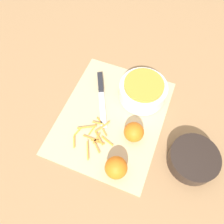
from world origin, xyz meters
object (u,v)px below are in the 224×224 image
knife (101,89)px  bowl_speckled (143,90)px  orange_left (116,168)px  bowl_dark (193,159)px  orange_right (134,132)px

knife → bowl_speckled: bearing=74.3°
orange_left → bowl_dark: bearing=118.6°
bowl_dark → orange_right: orange_right is taller
orange_left → knife: bearing=-148.4°
knife → orange_left: orange_left is taller
bowl_dark → orange_left: orange_left is taller
bowl_dark → bowl_speckled: bearing=-128.8°
bowl_dark → knife: (-0.16, -0.40, -0.02)m
bowl_speckled → orange_right: size_ratio=2.56×
bowl_speckled → orange_left: bowl_speckled is taller
bowl_dark → orange_right: (-0.01, -0.21, 0.01)m
orange_right → orange_left: bearing=-5.4°
knife → orange_right: 0.24m
bowl_speckled → orange_left: size_ratio=2.46×
orange_left → bowl_speckled: bearing=-178.0°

